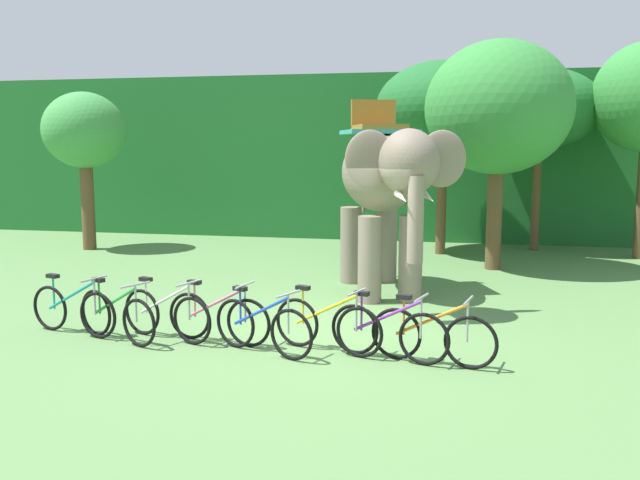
# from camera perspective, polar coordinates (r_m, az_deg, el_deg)

# --- Properties ---
(ground_plane) EXTENTS (80.00, 80.00, 0.00)m
(ground_plane) POSITION_cam_1_polar(r_m,az_deg,el_deg) (10.34, 0.21, -7.97)
(ground_plane) COLOR #567F47
(foliage_hedge) EXTENTS (36.00, 6.00, 5.01)m
(foliage_hedge) POSITION_cam_1_polar(r_m,az_deg,el_deg) (22.97, 6.90, 7.18)
(foliage_hedge) COLOR #1E6028
(foliage_hedge) RESTS_ON ground
(tree_left) EXTENTS (2.21, 2.21, 4.32)m
(tree_left) POSITION_cam_1_polar(r_m,az_deg,el_deg) (19.35, -19.67, 8.73)
(tree_left) COLOR brown
(tree_left) RESTS_ON ground
(tree_far_left) EXTENTS (3.52, 3.52, 5.05)m
(tree_far_left) POSITION_cam_1_polar(r_m,az_deg,el_deg) (17.79, 10.63, 11.12)
(tree_far_left) COLOR brown
(tree_far_left) RESTS_ON ground
(tree_far_right) EXTENTS (3.32, 3.32, 5.24)m
(tree_far_right) POSITION_cam_1_polar(r_m,az_deg,el_deg) (15.80, 15.12, 10.89)
(tree_far_right) COLOR brown
(tree_far_right) RESTS_ON ground
(tree_center_left) EXTENTS (3.25, 3.25, 4.94)m
(tree_center_left) POSITION_cam_1_polar(r_m,az_deg,el_deg) (19.04, 18.44, 10.65)
(tree_center_left) COLOR brown
(tree_center_left) RESTS_ON ground
(elephant) EXTENTS (2.81, 4.21, 3.78)m
(elephant) POSITION_cam_1_polar(r_m,az_deg,el_deg) (12.63, 5.53, 5.08)
(elephant) COLOR gray
(elephant) RESTS_ON ground
(bike_teal) EXTENTS (1.67, 0.61, 0.92)m
(bike_teal) POSITION_cam_1_polar(r_m,az_deg,el_deg) (10.82, -20.52, -5.64)
(bike_teal) COLOR black
(bike_teal) RESTS_ON ground
(bike_green) EXTENTS (1.58, 0.80, 0.92)m
(bike_green) POSITION_cam_1_polar(r_m,az_deg,el_deg) (10.25, -17.14, -6.24)
(bike_green) COLOR black
(bike_green) RESTS_ON ground
(bike_white) EXTENTS (1.64, 0.69, 0.92)m
(bike_white) POSITION_cam_1_polar(r_m,az_deg,el_deg) (10.14, -13.13, -6.25)
(bike_white) COLOR black
(bike_white) RESTS_ON ground
(bike_pink) EXTENTS (1.69, 0.54, 0.92)m
(bike_pink) POSITION_cam_1_polar(r_m,az_deg,el_deg) (9.82, -8.78, -6.60)
(bike_pink) COLOR black
(bike_pink) RESTS_ON ground
(bike_blue) EXTENTS (1.60, 0.77, 0.92)m
(bike_blue) POSITION_cam_1_polar(r_m,az_deg,el_deg) (9.25, -5.01, -7.45)
(bike_blue) COLOR black
(bike_blue) RESTS_ON ground
(bike_yellow) EXTENTS (1.64, 0.68, 0.92)m
(bike_yellow) POSITION_cam_1_polar(r_m,az_deg,el_deg) (9.30, 0.62, -7.34)
(bike_yellow) COLOR black
(bike_yellow) RESTS_ON ground
(bike_purple) EXTENTS (1.66, 0.64, 0.92)m
(bike_purple) POSITION_cam_1_polar(r_m,az_deg,el_deg) (9.01, 5.91, -7.89)
(bike_purple) COLOR black
(bike_purple) RESTS_ON ground
(bike_orange) EXTENTS (1.68, 0.57, 0.92)m
(bike_orange) POSITION_cam_1_polar(r_m,az_deg,el_deg) (8.91, 9.67, -8.15)
(bike_orange) COLOR black
(bike_orange) RESTS_ON ground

